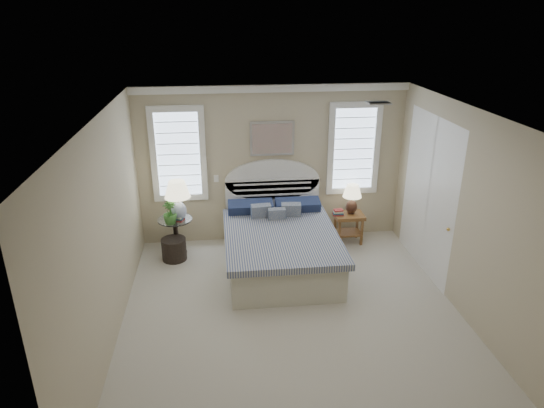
{
  "coord_description": "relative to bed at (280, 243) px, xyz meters",
  "views": [
    {
      "loc": [
        -0.9,
        -5.32,
        3.82
      ],
      "look_at": [
        -0.17,
        1.0,
        1.25
      ],
      "focal_mm": 32.0,
      "sensor_mm": 36.0,
      "label": 1
    }
  ],
  "objects": [
    {
      "name": "floor",
      "position": [
        0.0,
        -1.46,
        -0.39
      ],
      "size": [
        4.5,
        5.0,
        0.01
      ],
      "primitive_type": "cube",
      "color": "#B9B09E",
      "rests_on": "ground"
    },
    {
      "name": "ceiling",
      "position": [
        0.0,
        -1.46,
        2.31
      ],
      "size": [
        4.5,
        5.0,
        0.01
      ],
      "primitive_type": "cube",
      "color": "white",
      "rests_on": "wall_back"
    },
    {
      "name": "wall_back",
      "position": [
        0.0,
        1.04,
        0.96
      ],
      "size": [
        4.5,
        0.02,
        2.7
      ],
      "primitive_type": "cube",
      "color": "#BCAF8D",
      "rests_on": "floor"
    },
    {
      "name": "wall_left",
      "position": [
        -2.25,
        -1.46,
        0.96
      ],
      "size": [
        0.02,
        5.0,
        2.7
      ],
      "primitive_type": "cube",
      "color": "#BCAF8D",
      "rests_on": "floor"
    },
    {
      "name": "wall_right",
      "position": [
        2.25,
        -1.46,
        0.96
      ],
      "size": [
        0.02,
        5.0,
        2.7
      ],
      "primitive_type": "cube",
      "color": "#BCAF8D",
      "rests_on": "floor"
    },
    {
      "name": "crown_molding",
      "position": [
        0.0,
        1.0,
        2.25
      ],
      "size": [
        4.5,
        0.08,
        0.12
      ],
      "primitive_type": "cube",
      "color": "white",
      "rests_on": "wall_back"
    },
    {
      "name": "hvac_vent",
      "position": [
        1.2,
        -0.66,
        2.29
      ],
      "size": [
        0.3,
        0.2,
        0.02
      ],
      "primitive_type": "cube",
      "color": "#B2B2B2",
      "rests_on": "ceiling"
    },
    {
      "name": "switch_plate",
      "position": [
        -0.95,
        1.03,
        0.76
      ],
      "size": [
        0.08,
        0.01,
        0.12
      ],
      "primitive_type": "cube",
      "color": "white",
      "rests_on": "wall_back"
    },
    {
      "name": "window_left",
      "position": [
        -1.55,
        1.02,
        1.21
      ],
      "size": [
        0.9,
        0.06,
        1.6
      ],
      "primitive_type": "cube",
      "color": "silver",
      "rests_on": "wall_back"
    },
    {
      "name": "window_right",
      "position": [
        1.4,
        1.02,
        1.21
      ],
      "size": [
        0.9,
        0.06,
        1.6
      ],
      "primitive_type": "cube",
      "color": "silver",
      "rests_on": "wall_back"
    },
    {
      "name": "painting",
      "position": [
        0.0,
        1.0,
        1.43
      ],
      "size": [
        0.74,
        0.04,
        0.58
      ],
      "primitive_type": "cube",
      "color": "silver",
      "rests_on": "wall_back"
    },
    {
      "name": "closet_door",
      "position": [
        2.23,
        -0.26,
        0.81
      ],
      "size": [
        0.02,
        1.8,
        2.4
      ],
      "primitive_type": "cube",
      "color": "white",
      "rests_on": "floor"
    },
    {
      "name": "bed",
      "position": [
        0.0,
        0.0,
        0.0
      ],
      "size": [
        1.72,
        2.28,
        1.47
      ],
      "color": "silver",
      "rests_on": "floor"
    },
    {
      "name": "side_table_left",
      "position": [
        -1.65,
        0.59,
        0.0
      ],
      "size": [
        0.56,
        0.56,
        0.63
      ],
      "color": "black",
      "rests_on": "floor"
    },
    {
      "name": "nightstand_right",
      "position": [
        1.3,
        0.69,
        0.0
      ],
      "size": [
        0.5,
        0.4,
        0.53
      ],
      "color": "brown",
      "rests_on": "floor"
    },
    {
      "name": "floor_pot",
      "position": [
        -1.68,
        0.39,
        -0.2
      ],
      "size": [
        0.45,
        0.45,
        0.36
      ],
      "primitive_type": "cylinder",
      "rotation": [
        0.0,
        0.0,
        0.13
      ],
      "color": "black",
      "rests_on": "floor"
    },
    {
      "name": "lamp_left",
      "position": [
        -1.57,
        0.56,
        0.65
      ],
      "size": [
        0.45,
        0.45,
        0.67
      ],
      "rotation": [
        0.0,
        0.0,
        0.11
      ],
      "color": "white",
      "rests_on": "side_table_left"
    },
    {
      "name": "lamp_right",
      "position": [
        1.34,
        0.73,
        0.46
      ],
      "size": [
        0.37,
        0.37,
        0.53
      ],
      "rotation": [
        0.0,
        0.0,
        0.18
      ],
      "color": "black",
      "rests_on": "nightstand_right"
    },
    {
      "name": "potted_plant",
      "position": [
        -1.7,
        0.41,
        0.44
      ],
      "size": [
        0.29,
        0.29,
        0.4
      ],
      "primitive_type": "imported",
      "rotation": [
        0.0,
        0.0,
        -0.37
      ],
      "color": "#2C6E30",
      "rests_on": "side_table_left"
    },
    {
      "name": "books_left",
      "position": [
        -1.59,
        0.52,
        0.28
      ],
      "size": [
        0.22,
        0.19,
        0.08
      ],
      "rotation": [
        0.0,
        0.0,
        -0.39
      ],
      "color": "maroon",
      "rests_on": "side_table_left"
    },
    {
      "name": "books_right",
      "position": [
        1.1,
        0.67,
        0.19
      ],
      "size": [
        0.19,
        0.14,
        0.1
      ],
      "rotation": [
        0.0,
        0.0,
        0.02
      ],
      "color": "maroon",
      "rests_on": "nightstand_right"
    }
  ]
}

